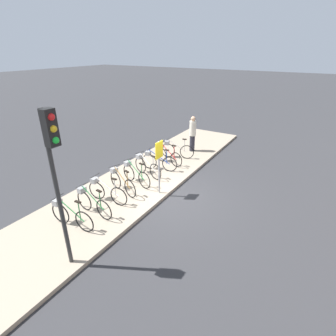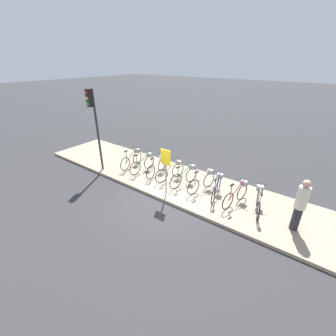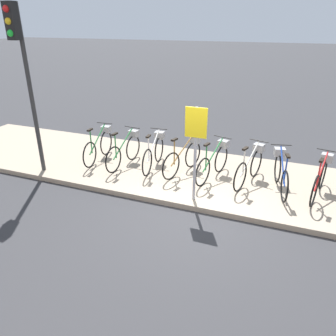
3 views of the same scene
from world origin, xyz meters
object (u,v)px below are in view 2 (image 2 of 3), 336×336
at_px(parked_bicycle_2, 158,166).
at_px(parked_bicycle_6, 217,187).
at_px(traffic_light, 93,114).
at_px(parked_bicycle_8, 259,200).
at_px(parked_bicycle_7, 237,193).
at_px(sign_post, 166,165).
at_px(parked_bicycle_0, 132,158).
at_px(parked_bicycle_1, 144,163).
at_px(parked_bicycle_3, 171,170).
at_px(pedestrian, 300,204).
at_px(parked_bicycle_4, 185,176).
at_px(parked_bicycle_5, 203,181).

height_order(parked_bicycle_2, parked_bicycle_6, same).
bearing_deg(traffic_light, parked_bicycle_8, 9.56).
bearing_deg(parked_bicycle_7, sign_post, -154.60).
distance_m(parked_bicycle_0, parked_bicycle_2, 1.59).
height_order(parked_bicycle_1, parked_bicycle_6, same).
height_order(traffic_light, sign_post, traffic_light).
bearing_deg(parked_bicycle_6, parked_bicycle_1, -179.50).
distance_m(parked_bicycle_2, parked_bicycle_3, 0.82).
relative_size(pedestrian, traffic_light, 0.47).
bearing_deg(parked_bicycle_1, parked_bicycle_6, 0.50).
distance_m(parked_bicycle_0, parked_bicycle_3, 2.41).
xyz_separation_m(parked_bicycle_1, parked_bicycle_4, (2.36, 0.09, 0.00)).
distance_m(parked_bicycle_0, traffic_light, 2.82).
bearing_deg(parked_bicycle_6, parked_bicycle_8, 0.34).
bearing_deg(parked_bicycle_4, parked_bicycle_3, 176.97).
relative_size(parked_bicycle_1, pedestrian, 0.89).
bearing_deg(parked_bicycle_3, sign_post, -63.40).
bearing_deg(parked_bicycle_6, sign_post, -144.66).
relative_size(parked_bicycle_2, pedestrian, 0.89).
xyz_separation_m(traffic_light, sign_post, (4.03, 0.05, -1.40)).
bearing_deg(traffic_light, parked_bicycle_6, 12.12).
bearing_deg(parked_bicycle_2, traffic_light, -152.69).
bearing_deg(sign_post, parked_bicycle_7, 25.40).
relative_size(parked_bicycle_0, pedestrian, 0.89).
relative_size(parked_bicycle_7, pedestrian, 0.88).
xyz_separation_m(parked_bicycle_0, parked_bicycle_5, (4.03, 0.08, 0.00)).
bearing_deg(parked_bicycle_2, pedestrian, -3.60).
height_order(parked_bicycle_3, pedestrian, pedestrian).
bearing_deg(traffic_light, parked_bicycle_4, 17.06).
xyz_separation_m(parked_bicycle_3, parked_bicycle_5, (1.61, 0.01, 0.00)).
bearing_deg(parked_bicycle_5, parked_bicycle_6, -8.78).
relative_size(parked_bicycle_4, parked_bicycle_6, 1.00).
distance_m(parked_bicycle_0, parked_bicycle_5, 4.03).
distance_m(parked_bicycle_2, parked_bicycle_7, 3.94).
xyz_separation_m(pedestrian, traffic_light, (-8.57, -0.95, 1.80)).
relative_size(parked_bicycle_6, sign_post, 0.79).
bearing_deg(parked_bicycle_0, parked_bicycle_4, 0.46).
relative_size(parked_bicycle_3, parked_bicycle_8, 1.00).
distance_m(parked_bicycle_4, parked_bicycle_6, 1.53).
bearing_deg(parked_bicycle_6, parked_bicycle_0, 179.63).
relative_size(parked_bicycle_8, sign_post, 0.78).
relative_size(parked_bicycle_1, parked_bicycle_3, 1.03).
bearing_deg(parked_bicycle_0, traffic_light, -128.17).
height_order(parked_bicycle_6, parked_bicycle_7, same).
xyz_separation_m(parked_bicycle_2, parked_bicycle_7, (3.94, -0.11, 0.00)).
distance_m(parked_bicycle_0, parked_bicycle_7, 5.53).
bearing_deg(sign_post, parked_bicycle_3, 116.60).
height_order(parked_bicycle_6, traffic_light, traffic_light).
distance_m(parked_bicycle_3, sign_post, 1.70).
distance_m(parked_bicycle_0, parked_bicycle_4, 3.18).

